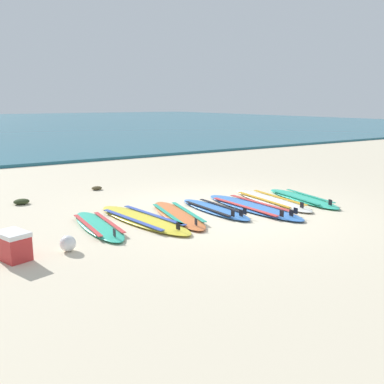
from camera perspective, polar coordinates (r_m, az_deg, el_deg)
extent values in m
plane|color=beige|center=(8.32, 4.18, -2.37)|extent=(80.00, 80.00, 0.00)
ellipsoid|color=#2DB793|center=(7.31, -12.19, -4.33)|extent=(0.64, 2.05, 0.07)
cube|color=#D13838|center=(7.25, -13.58, -4.20)|extent=(0.16, 1.42, 0.01)
cube|color=#D13838|center=(7.35, -10.85, -3.85)|extent=(0.16, 1.42, 0.01)
cube|color=black|center=(6.56, -10.15, -5.28)|extent=(0.02, 0.09, 0.11)
ellipsoid|color=yellow|center=(7.57, -6.49, -3.58)|extent=(0.96, 2.55, 0.07)
cube|color=#334CB2|center=(7.44, -7.92, -3.56)|extent=(0.32, 1.74, 0.01)
cube|color=#334CB2|center=(7.69, -5.12, -3.00)|extent=(0.32, 1.74, 0.01)
cube|color=black|center=(6.80, -1.84, -4.51)|extent=(0.02, 0.09, 0.11)
ellipsoid|color=orange|center=(7.83, -1.88, -2.99)|extent=(0.95, 2.25, 0.07)
cube|color=teal|center=(7.76, -3.25, -2.83)|extent=(0.36, 1.51, 0.01)
cube|color=teal|center=(7.89, -0.55, -2.56)|extent=(0.36, 1.51, 0.01)
cube|color=black|center=(7.04, 0.52, -3.91)|extent=(0.03, 0.09, 0.11)
ellipsoid|color=#3875CC|center=(8.23, 2.96, -2.26)|extent=(0.52, 1.98, 0.07)
cube|color=black|center=(8.12, 1.96, -2.15)|extent=(0.09, 1.38, 0.01)
cube|color=black|center=(8.33, 3.95, -1.82)|extent=(0.09, 1.38, 0.01)
cube|color=black|center=(7.63, 6.44, -2.76)|extent=(0.01, 0.09, 0.11)
cube|color=black|center=(7.59, 5.37, -2.82)|extent=(0.01, 0.09, 0.11)
cube|color=black|center=(7.76, 6.92, -2.53)|extent=(0.01, 0.09, 0.11)
ellipsoid|color=#3875CC|center=(8.49, 7.92, -1.93)|extent=(0.71, 2.57, 0.07)
cube|color=#D13838|center=(8.33, 6.76, -1.88)|extent=(0.14, 1.79, 0.01)
cube|color=#D13838|center=(8.63, 9.05, -1.46)|extent=(0.14, 1.79, 0.01)
cube|color=black|center=(7.79, 12.89, -2.69)|extent=(0.01, 0.09, 0.11)
cube|color=black|center=(7.70, 11.68, -2.80)|extent=(0.01, 0.09, 0.11)
cube|color=black|center=(7.95, 13.43, -2.41)|extent=(0.01, 0.09, 0.11)
ellipsoid|color=silver|center=(9.11, 10.30, -1.07)|extent=(0.76, 2.37, 0.07)
cube|color=gold|center=(8.97, 9.27, -0.96)|extent=(0.20, 1.63, 0.01)
cube|color=gold|center=(9.23, 11.32, -0.67)|extent=(0.20, 1.63, 0.01)
cube|color=black|center=(8.43, 14.21, -1.66)|extent=(0.02, 0.09, 0.11)
ellipsoid|color=#2DB793|center=(9.42, 14.24, -0.82)|extent=(0.82, 2.18, 0.07)
cube|color=teal|center=(9.30, 13.34, -0.68)|extent=(0.28, 1.48, 0.01)
cube|color=teal|center=(9.53, 15.15, -0.47)|extent=(0.28, 1.48, 0.01)
cube|color=black|center=(8.80, 17.67, -1.30)|extent=(0.02, 0.09, 0.11)
cube|color=red|center=(6.17, -22.38, -6.78)|extent=(0.42, 0.51, 0.32)
cube|color=white|center=(6.12, -22.52, -5.09)|extent=(0.43, 0.53, 0.06)
sphere|color=white|center=(6.27, -15.96, -6.50)|extent=(0.22, 0.22, 0.22)
ellipsoid|color=#4C4228|center=(10.42, -12.37, 0.51)|extent=(0.24, 0.20, 0.09)
ellipsoid|color=#2D381E|center=(9.40, -21.45, -1.18)|extent=(0.31, 0.25, 0.11)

